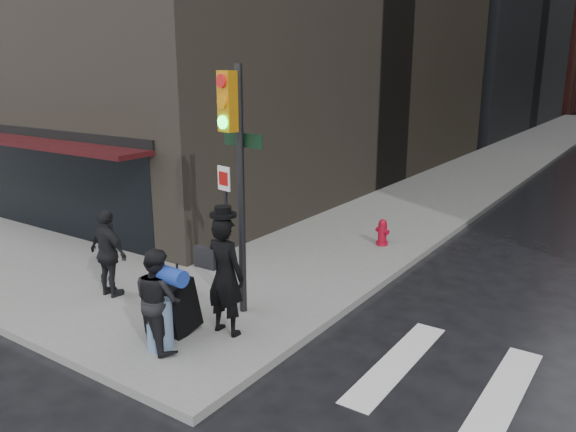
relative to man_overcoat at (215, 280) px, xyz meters
The scene contains 8 objects.
ground 1.29m from the man_overcoat, behind, with size 140.00×140.00×0.00m, color black.
sidewalk_left 27.06m from the man_overcoat, 91.45° to the left, with size 4.00×50.00×0.15m, color slate.
storefront 7.96m from the man_overcoat, 165.91° to the left, with size 8.40×1.11×2.83m.
man_overcoat is the anchor object (origin of this frame).
man_jeans 0.99m from the man_overcoat, 112.84° to the right, with size 1.16×0.84×1.66m.
man_greycoat 2.76m from the man_overcoat, behind, with size 1.03×0.46×1.72m.
traffic_light 2.09m from the man_overcoat, 105.92° to the left, with size 1.08×0.58×4.39m.
fire_hydrant 6.02m from the man_overcoat, 87.85° to the left, with size 0.39×0.29×0.67m.
Camera 1 is at (6.54, -6.49, 4.48)m, focal length 35.00 mm.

